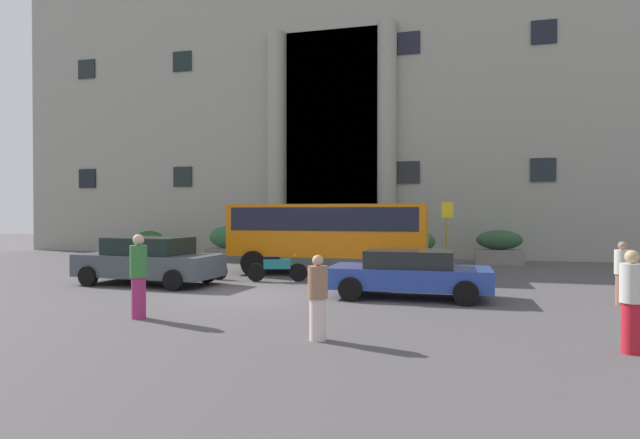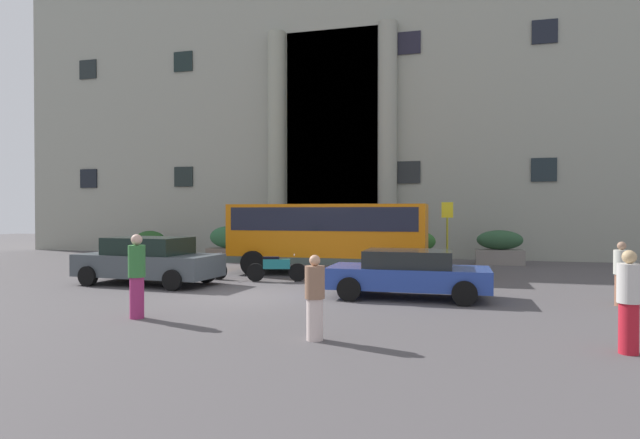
% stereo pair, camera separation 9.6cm
% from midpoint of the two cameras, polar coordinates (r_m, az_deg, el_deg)
% --- Properties ---
extents(ground_plane, '(80.00, 64.00, 0.12)m').
position_cam_midpoint_polar(ground_plane, '(14.67, -7.61, -8.43)').
color(ground_plane, '#4F4B4C').
extents(office_building_facade, '(38.85, 9.73, 19.36)m').
position_cam_midpoint_polar(office_building_facade, '(32.19, 4.81, 14.07)').
color(office_building_facade, gray).
rests_on(office_building_facade, ground_plane).
extents(orange_minibus, '(7.19, 2.76, 2.58)m').
position_cam_midpoint_polar(orange_minibus, '(19.44, 1.09, -1.36)').
color(orange_minibus, orange).
rests_on(orange_minibus, ground_plane).
extents(bus_stop_sign, '(0.44, 0.08, 2.68)m').
position_cam_midpoint_polar(bus_stop_sign, '(20.96, 13.75, -0.96)').
color(bus_stop_sign, '#9FA01F').
rests_on(bus_stop_sign, ground_plane).
extents(hedge_planter_entrance_right, '(2.09, 0.87, 1.60)m').
position_cam_midpoint_polar(hedge_planter_entrance_right, '(26.17, -9.74, -2.52)').
color(hedge_planter_entrance_right, '#71655A').
rests_on(hedge_planter_entrance_right, ground_plane).
extents(hedge_planter_east, '(2.03, 0.92, 1.50)m').
position_cam_midpoint_polar(hedge_planter_east, '(24.29, 19.00, -2.94)').
color(hedge_planter_east, gray).
rests_on(hedge_planter_east, ground_plane).
extents(hedge_planter_west, '(1.41, 0.83, 1.68)m').
position_cam_midpoint_polar(hedge_planter_west, '(24.20, 1.72, -2.69)').
color(hedge_planter_west, '#6E6A56').
rests_on(hedge_planter_west, ground_plane).
extents(hedge_planter_far_east, '(1.65, 0.89, 1.32)m').
position_cam_midpoint_polar(hedge_planter_far_east, '(28.50, -17.84, -2.55)').
color(hedge_planter_far_east, gray).
rests_on(hedge_planter_far_east, ground_plane).
extents(hedge_planter_entrance_left, '(1.47, 0.82, 1.42)m').
position_cam_midpoint_polar(hedge_planter_entrance_left, '(23.78, 10.84, -3.07)').
color(hedge_planter_entrance_left, slate).
rests_on(hedge_planter_entrance_left, ground_plane).
extents(parked_sedan_second, '(4.24, 2.06, 1.28)m').
position_cam_midpoint_polar(parked_sedan_second, '(14.32, 9.74, -5.71)').
color(parked_sedan_second, '#26419C').
rests_on(parked_sedan_second, ground_plane).
extents(parked_coupe_end, '(4.61, 2.30, 1.49)m').
position_cam_midpoint_polar(parked_coupe_end, '(17.56, -17.93, -4.23)').
color(parked_coupe_end, '#42494E').
rests_on(parked_coupe_end, ground_plane).
extents(motorcycle_far_end, '(1.93, 0.78, 0.89)m').
position_cam_midpoint_polar(motorcycle_far_end, '(17.48, -4.70, -5.22)').
color(motorcycle_far_end, black).
rests_on(motorcycle_far_end, ground_plane).
extents(scooter_by_planter, '(1.91, 0.65, 0.89)m').
position_cam_midpoint_polar(scooter_by_planter, '(18.71, -12.43, -4.84)').
color(scooter_by_planter, black).
rests_on(scooter_by_planter, ground_plane).
extents(pedestrian_woman_dark_dress, '(0.36, 0.36, 1.57)m').
position_cam_midpoint_polar(pedestrian_woman_dark_dress, '(14.89, 30.02, -5.11)').
color(pedestrian_woman_dark_dress, '#955D45').
rests_on(pedestrian_woman_dark_dress, ground_plane).
extents(pedestrian_man_crossing, '(0.36, 0.36, 1.82)m').
position_cam_midpoint_polar(pedestrian_man_crossing, '(12.04, -19.01, -5.77)').
color(pedestrian_man_crossing, '#A12A63').
rests_on(pedestrian_man_crossing, ground_plane).
extents(pedestrian_child_trailing, '(0.36, 0.36, 1.68)m').
position_cam_midpoint_polar(pedestrian_child_trailing, '(9.97, 30.70, -7.66)').
color(pedestrian_child_trailing, red).
rests_on(pedestrian_child_trailing, ground_plane).
extents(pedestrian_man_red_shirt, '(0.36, 0.36, 1.53)m').
position_cam_midpoint_polar(pedestrian_man_red_shirt, '(9.51, -0.27, -8.47)').
color(pedestrian_man_red_shirt, beige).
rests_on(pedestrian_man_red_shirt, ground_plane).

